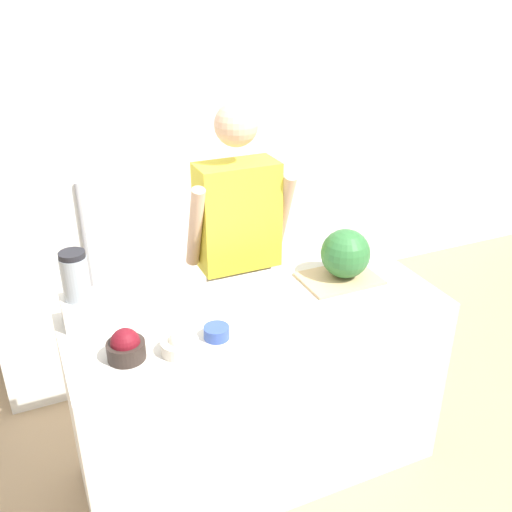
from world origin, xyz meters
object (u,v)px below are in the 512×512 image
bowl_cherries (126,347)px  blender (78,293)px  bowl_cream (180,345)px  watermelon (345,254)px  person (238,255)px  bowl_small_blue (217,332)px  refrigerator (43,246)px

bowl_cherries → blender: bearing=110.0°
bowl_cream → watermelon: bearing=16.2°
person → bowl_small_blue: size_ratio=16.16×
refrigerator → bowl_small_blue: 1.50m
bowl_small_blue → refrigerator: bearing=112.2°
bowl_small_blue → person: bearing=62.1°
watermelon → bowl_cream: 0.96m
refrigerator → bowl_cream: 1.48m
refrigerator → watermelon: 1.76m
watermelon → bowl_cream: bearing=-163.8°
person → watermelon: 0.67m
bowl_cherries → bowl_small_blue: bearing=-2.0°
watermelon → bowl_cherries: bearing=-169.0°
watermelon → person: bearing=121.8°
bowl_small_blue → blender: (-0.49, 0.34, 0.12)m
bowl_cherries → watermelon: bearing=11.0°
refrigerator → bowl_cream: bearing=-74.3°
person → blender: 1.02m
blender → bowl_cherries: bearing=-70.0°
person → watermelon: person is taller
person → watermelon: size_ratio=7.16×
person → bowl_small_blue: bearing=-117.9°
watermelon → bowl_small_blue: (-0.75, -0.23, -0.11)m
refrigerator → bowl_small_blue: size_ratio=16.20×
bowl_cherries → bowl_small_blue: 0.37m
watermelon → bowl_small_blue: size_ratio=2.26×
watermelon → bowl_cream: size_ratio=1.60×
watermelon → blender: 1.24m
refrigerator → bowl_cherries: (0.20, -1.37, 0.13)m
refrigerator → blender: size_ratio=5.12×
refrigerator → watermelon: bearing=-41.3°
watermelon → blender: (-1.24, 0.11, 0.01)m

